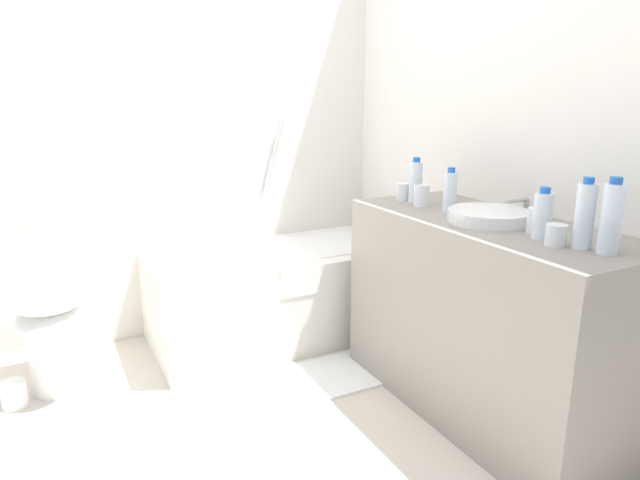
# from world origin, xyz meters

# --- Properties ---
(ground_plane) EXTENTS (4.17, 4.17, 0.00)m
(ground_plane) POSITION_xyz_m (0.00, 0.00, 0.00)
(ground_plane) COLOR beige
(wall_back_tiled) EXTENTS (3.57, 0.10, 2.47)m
(wall_back_tiled) POSITION_xyz_m (0.00, 1.26, 1.23)
(wall_back_tiled) COLOR silver
(wall_back_tiled) RESTS_ON ground_plane
(wall_right_mirror) EXTENTS (0.10, 2.82, 2.47)m
(wall_right_mirror) POSITION_xyz_m (1.63, 0.00, 1.23)
(wall_right_mirror) COLOR silver
(wall_right_mirror) RESTS_ON ground_plane
(bathtub) EXTENTS (1.42, 0.71, 1.23)m
(bathtub) POSITION_xyz_m (0.80, 0.86, 0.28)
(bathtub) COLOR white
(bathtub) RESTS_ON ground_plane
(toilet) EXTENTS (0.40, 0.51, 0.74)m
(toilet) POSITION_xyz_m (-0.39, 0.83, 0.39)
(toilet) COLOR white
(toilet) RESTS_ON ground_plane
(vanity_counter) EXTENTS (0.56, 1.34, 0.87)m
(vanity_counter) POSITION_xyz_m (1.30, -0.27, 0.44)
(vanity_counter) COLOR gray
(vanity_counter) RESTS_ON ground_plane
(sink_basin) EXTENTS (0.34, 0.34, 0.05)m
(sink_basin) POSITION_xyz_m (1.28, -0.28, 0.90)
(sink_basin) COLOR white
(sink_basin) RESTS_ON vanity_counter
(sink_faucet) EXTENTS (0.13, 0.15, 0.09)m
(sink_faucet) POSITION_xyz_m (1.47, -0.28, 0.91)
(sink_faucet) COLOR #A5A5AA
(sink_faucet) RESTS_ON vanity_counter
(water_bottle_0) EXTENTS (0.07, 0.07, 0.19)m
(water_bottle_0) POSITION_xyz_m (1.25, -0.57, 0.96)
(water_bottle_0) COLOR silver
(water_bottle_0) RESTS_ON vanity_counter
(water_bottle_1) EXTENTS (0.06, 0.06, 0.22)m
(water_bottle_1) POSITION_xyz_m (1.26, 0.20, 0.97)
(water_bottle_1) COLOR silver
(water_bottle_1) RESTS_ON vanity_counter
(water_bottle_2) EXTENTS (0.06, 0.06, 0.20)m
(water_bottle_2) POSITION_xyz_m (1.28, -0.03, 0.96)
(water_bottle_2) COLOR silver
(water_bottle_2) RESTS_ON vanity_counter
(water_bottle_3) EXTENTS (0.06, 0.06, 0.25)m
(water_bottle_3) POSITION_xyz_m (1.27, -0.73, 0.99)
(water_bottle_3) COLOR silver
(water_bottle_3) RESTS_ON vanity_counter
(water_bottle_4) EXTENTS (0.07, 0.07, 0.26)m
(water_bottle_4) POSITION_xyz_m (1.29, -0.81, 0.99)
(water_bottle_4) COLOR silver
(water_bottle_4) RESTS_ON vanity_counter
(drinking_glass_0) EXTENTS (0.07, 0.07, 0.08)m
(drinking_glass_0) POSITION_xyz_m (1.25, 0.28, 0.91)
(drinking_glass_0) COLOR white
(drinking_glass_0) RESTS_ON vanity_counter
(drinking_glass_1) EXTENTS (0.07, 0.07, 0.10)m
(drinking_glass_1) POSITION_xyz_m (1.23, 0.12, 0.92)
(drinking_glass_1) COLOR white
(drinking_glass_1) RESTS_ON vanity_counter
(drinking_glass_2) EXTENTS (0.06, 0.06, 0.10)m
(drinking_glass_2) POSITION_xyz_m (1.30, -0.50, 0.92)
(drinking_glass_2) COLOR white
(drinking_glass_2) RESTS_ON vanity_counter
(drinking_glass_3) EXTENTS (0.07, 0.07, 0.08)m
(drinking_glass_3) POSITION_xyz_m (1.22, -0.66, 0.91)
(drinking_glass_3) COLOR white
(drinking_glass_3) RESTS_ON vanity_counter
(bath_mat) EXTENTS (0.52, 0.39, 0.01)m
(bath_mat) POSITION_xyz_m (0.88, 0.27, 0.01)
(bath_mat) COLOR white
(bath_mat) RESTS_ON ground_plane
(toilet_paper_roll) EXTENTS (0.11, 0.11, 0.12)m
(toilet_paper_roll) POSITION_xyz_m (-0.57, 0.70, 0.06)
(toilet_paper_roll) COLOR white
(toilet_paper_roll) RESTS_ON ground_plane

